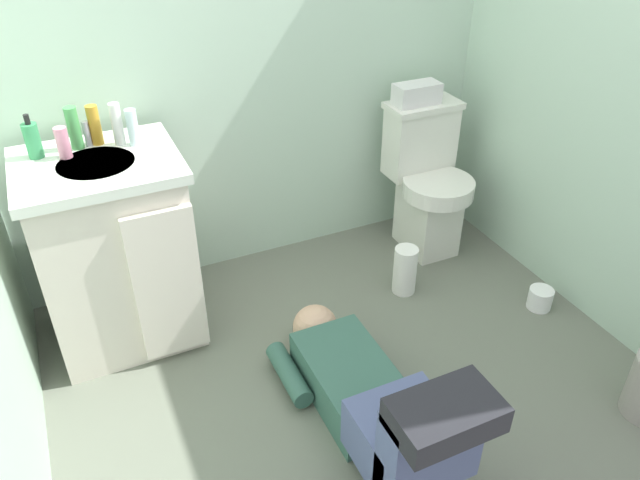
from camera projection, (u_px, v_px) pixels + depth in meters
The scene contains 15 objects.
ground_plane at pixel (348, 374), 2.50m from camera, with size 2.78×2.91×0.04m, color #63685A.
wall_back at pixel (249, 11), 2.58m from camera, with size 2.44×0.08×2.40m, color #B2CEB7.
toilet at pixel (427, 181), 3.07m from camera, with size 0.36×0.46×0.75m.
vanity_cabinet at pixel (116, 251), 2.46m from camera, with size 0.60×0.53×0.82m.
faucet at pixel (87, 134), 2.32m from camera, with size 0.02×0.02×0.10m, color silver.
person_plumber at pixel (374, 399), 2.13m from camera, with size 0.39×1.06×0.52m.
tissue_box at pixel (417, 94), 2.89m from camera, with size 0.22×0.11×0.10m, color silver.
soap_dispenser at pixel (33, 140), 2.23m from camera, with size 0.06×0.06×0.17m.
bottle_pink at pixel (63, 143), 2.24m from camera, with size 0.05×0.05×0.12m, color pink.
bottle_green at pixel (74, 128), 2.29m from camera, with size 0.05×0.05×0.16m, color #4AA253.
bottle_amber at pixel (95, 125), 2.33m from camera, with size 0.05×0.05×0.15m, color gold.
bottle_white at pixel (117, 124), 2.32m from camera, with size 0.04×0.04×0.16m, color white.
bottle_clear at pixel (133, 127), 2.32m from camera, with size 0.04×0.04×0.14m, color silver.
paper_towel_roll at pixel (405, 270), 2.86m from camera, with size 0.11×0.11×0.24m, color white.
toilet_paper_roll at pixel (540, 298), 2.80m from camera, with size 0.11×0.11×0.10m, color white.
Camera 1 is at (-0.85, -1.57, 1.81)m, focal length 34.35 mm.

